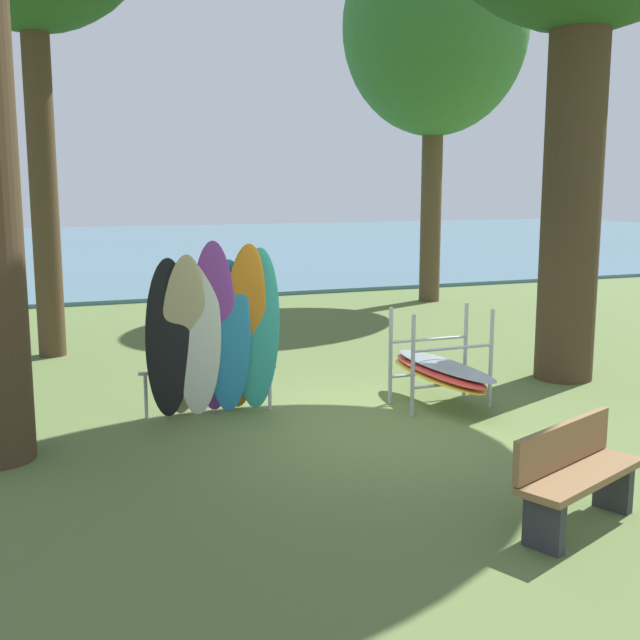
% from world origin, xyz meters
% --- Properties ---
extents(ground_plane, '(80.00, 80.00, 0.00)m').
position_xyz_m(ground_plane, '(0.00, 0.00, 0.00)').
color(ground_plane, '#566B38').
extents(lake_water, '(80.00, 36.00, 0.10)m').
position_xyz_m(lake_water, '(0.00, 29.02, 0.05)').
color(lake_water, '#477084').
rests_on(lake_water, ground).
extents(tree_far_left_back, '(4.29, 4.29, 8.85)m').
position_xyz_m(tree_far_left_back, '(5.62, 8.86, 6.33)').
color(tree_far_left_back, brown).
rests_on(tree_far_left_back, ground).
extents(leaning_board_pile, '(1.68, 1.02, 2.18)m').
position_xyz_m(leaning_board_pile, '(-1.68, 0.92, 1.02)').
color(leaning_board_pile, black).
rests_on(leaning_board_pile, ground).
extents(board_storage_rack, '(1.15, 2.12, 1.25)m').
position_xyz_m(board_storage_rack, '(1.13, 0.54, 0.47)').
color(board_storage_rack, '#9EA0A5').
rests_on(board_storage_rack, ground).
extents(park_bench, '(1.45, 0.91, 0.85)m').
position_xyz_m(park_bench, '(0.32, -3.06, 0.45)').
color(park_bench, '#2D2D33').
rests_on(park_bench, ground).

